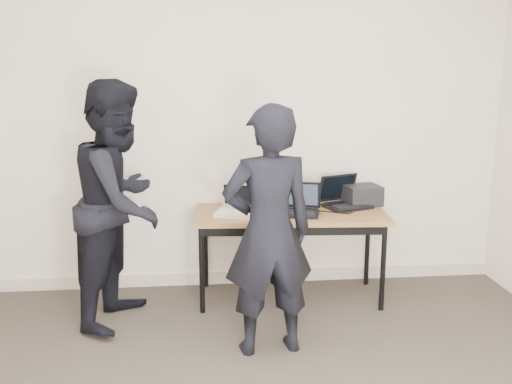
{
  "coord_description": "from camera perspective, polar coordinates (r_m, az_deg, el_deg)",
  "views": [
    {
      "loc": [
        -0.3,
        -2.43,
        1.86
      ],
      "look_at": [
        0.1,
        1.6,
        0.95
      ],
      "focal_mm": 40.0,
      "sensor_mm": 36.0,
      "label": 1
    }
  ],
  "objects": [
    {
      "name": "room",
      "position": [
        2.5,
        1.34,
        0.84
      ],
      "size": [
        4.6,
        4.6,
        2.8
      ],
      "color": "#3C342D",
      "rests_on": "ground"
    },
    {
      "name": "desk",
      "position": [
        4.51,
        3.45,
        -2.78
      ],
      "size": [
        1.54,
        0.75,
        0.72
      ],
      "rotation": [
        0.0,
        0.0,
        -0.07
      ],
      "color": "brown",
      "rests_on": "ground"
    },
    {
      "name": "laptop_beige",
      "position": [
        4.43,
        -2.0,
        -1.63
      ],
      "size": [
        0.36,
        0.35,
        0.23
      ],
      "rotation": [
        0.0,
        0.0,
        -0.33
      ],
      "color": "#C1B79A",
      "rests_on": "desk"
    },
    {
      "name": "laptop_center",
      "position": [
        4.46,
        4.39,
        -1.46
      ],
      "size": [
        0.38,
        0.37,
        0.24
      ],
      "rotation": [
        0.0,
        0.0,
        -0.27
      ],
      "color": "black",
      "rests_on": "desk"
    },
    {
      "name": "laptop_right",
      "position": [
        4.72,
        8.76,
        -0.74
      ],
      "size": [
        0.44,
        0.43,
        0.25
      ],
      "rotation": [
        0.0,
        0.0,
        0.35
      ],
      "color": "black",
      "rests_on": "desk"
    },
    {
      "name": "leather_satchel",
      "position": [
        4.66,
        0.86,
        0.11
      ],
      "size": [
        0.38,
        0.23,
        0.25
      ],
      "rotation": [
        0.0,
        0.0,
        -0.14
      ],
      "color": "#5D3318",
      "rests_on": "desk"
    },
    {
      "name": "tissue",
      "position": [
        4.64,
        1.24,
        2.02
      ],
      "size": [
        0.14,
        0.11,
        0.08
      ],
      "primitive_type": "ellipsoid",
      "rotation": [
        0.0,
        0.0,
        -0.05
      ],
      "color": "white",
      "rests_on": "leather_satchel"
    },
    {
      "name": "equipment_box",
      "position": [
        4.79,
        10.58,
        -0.32
      ],
      "size": [
        0.32,
        0.28,
        0.16
      ],
      "primitive_type": "cube",
      "rotation": [
        0.0,
        0.0,
        0.17
      ],
      "color": "black",
      "rests_on": "desk"
    },
    {
      "name": "power_brick",
      "position": [
        4.3,
        0.93,
        -2.52
      ],
      "size": [
        0.08,
        0.05,
        0.03
      ],
      "primitive_type": "cube",
      "rotation": [
        0.0,
        0.0,
        -0.14
      ],
      "color": "black",
      "rests_on": "desk"
    },
    {
      "name": "cables",
      "position": [
        4.5,
        4.05,
        -1.99
      ],
      "size": [
        1.16,
        0.42,
        0.01
      ],
      "rotation": [
        0.0,
        0.0,
        -0.04
      ],
      "color": "silver",
      "rests_on": "desk"
    },
    {
      "name": "person_typist",
      "position": [
        3.64,
        1.25,
        -4.0
      ],
      "size": [
        0.65,
        0.48,
        1.63
      ],
      "primitive_type": "imported",
      "rotation": [
        0.0,
        0.0,
        3.29
      ],
      "color": "black",
      "rests_on": "ground"
    },
    {
      "name": "person_observer",
      "position": [
        4.21,
        -13.38,
        -1.11
      ],
      "size": [
        0.89,
        1.02,
        1.76
      ],
      "primitive_type": "imported",
      "rotation": [
        0.0,
        0.0,
        1.27
      ],
      "color": "black",
      "rests_on": "ground"
    },
    {
      "name": "baseboard",
      "position": [
        5.01,
        -1.87,
        -8.52
      ],
      "size": [
        4.5,
        0.03,
        0.1
      ],
      "primitive_type": "cube",
      "color": "#BBAF9B",
      "rests_on": "ground"
    }
  ]
}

